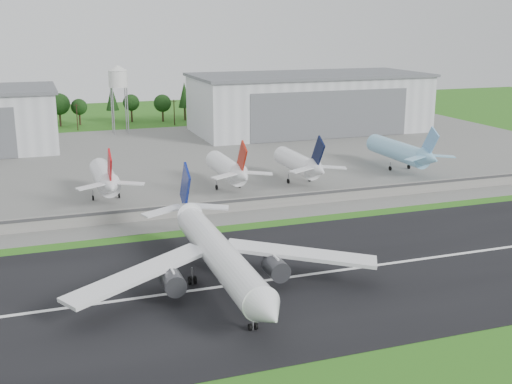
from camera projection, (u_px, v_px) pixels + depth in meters
name	position (u px, v px, depth m)	size (l,w,h in m)	color
ground	(297.00, 301.00, 111.58)	(600.00, 600.00, 0.00)	#246116
runway	(276.00, 279.00, 120.69)	(320.00, 60.00, 0.10)	black
runway_centerline	(276.00, 279.00, 120.68)	(220.00, 1.00, 0.02)	white
apron	(162.00, 163.00, 221.02)	(320.00, 150.00, 0.10)	slate
blast_fence	(212.00, 207.00, 161.27)	(240.00, 0.61, 3.50)	gray
hangar_east	(309.00, 102.00, 282.75)	(102.00, 47.00, 25.20)	silver
water_tower	(118.00, 76.00, 272.41)	(8.40, 8.40, 29.40)	#99999E
utility_poles	(127.00, 128.00, 293.99)	(230.00, 3.00, 12.00)	black
treeline	(123.00, 123.00, 307.67)	(320.00, 16.00, 22.00)	black
main_airliner	(221.00, 263.00, 115.54)	(57.29, 59.03, 18.17)	white
parked_jet_red_a	(106.00, 179.00, 172.26)	(7.36, 31.29, 16.73)	silver
parked_jet_red_b	(229.00, 169.00, 183.41)	(7.36, 31.29, 16.68)	white
parked_jet_navy	(301.00, 164.00, 190.55)	(7.36, 31.29, 16.65)	white
parked_jet_skyblue	(403.00, 152.00, 207.21)	(7.36, 37.29, 16.91)	#85C2E6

